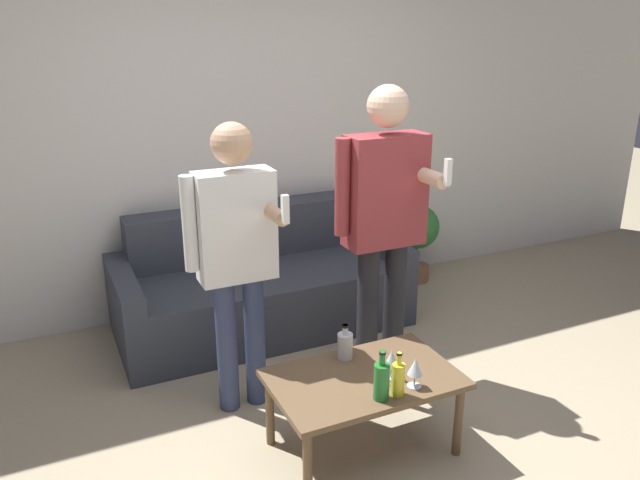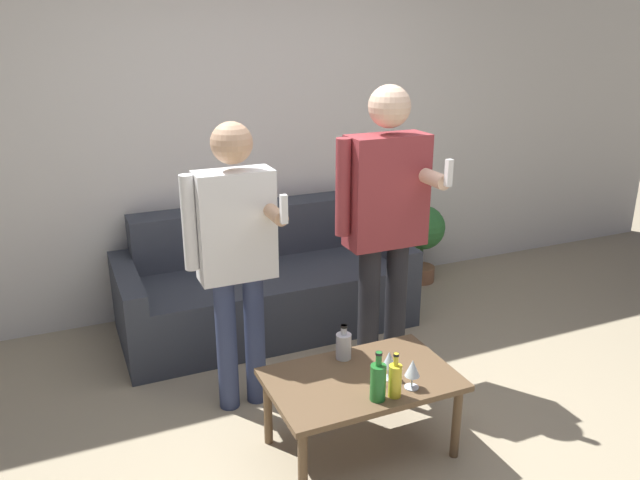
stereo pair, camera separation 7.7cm
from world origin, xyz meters
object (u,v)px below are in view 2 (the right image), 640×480
Objects in this scene: bottle_orange at (378,381)px; person_standing_left at (236,248)px; coffee_table at (361,386)px; couch at (264,285)px; person_standing_right at (385,215)px.

bottle_orange is 0.15× the size of person_standing_left.
coffee_table is at bearing -55.89° from person_standing_left.
coffee_table is (-0.01, -1.53, 0.07)m from couch.
bottle_orange is at bearing -63.92° from person_standing_left.
person_standing_right reaches higher than person_standing_left.
person_standing_right reaches higher than bottle_orange.
coffee_table is at bearing -90.50° from couch.
bottle_orange is at bearing -91.13° from couch.
couch is 1.74m from bottle_orange.
bottle_orange is at bearing -95.98° from coffee_table.
person_standing_right reaches higher than couch.
person_standing_right is (0.86, -0.03, 0.08)m from person_standing_left.
couch is 8.20× the size of bottle_orange.
person_standing_left reaches higher than coffee_table.
person_standing_left is at bearing 116.08° from bottle_orange.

